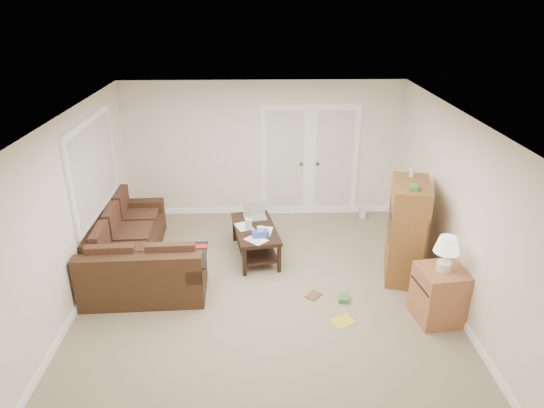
{
  "coord_description": "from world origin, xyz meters",
  "views": [
    {
      "loc": [
        -0.06,
        -5.71,
        3.87
      ],
      "look_at": [
        0.11,
        0.62,
        1.1
      ],
      "focal_mm": 32.0,
      "sensor_mm": 36.0,
      "label": 1
    }
  ],
  "objects_px": {
    "tv_armoire": "(406,230)",
    "side_cabinet": "(440,290)",
    "coffee_table": "(255,239)",
    "sectional_sofa": "(135,255)"
  },
  "relations": [
    {
      "from": "tv_armoire",
      "to": "side_cabinet",
      "type": "distance_m",
      "value": 1.13
    },
    {
      "from": "tv_armoire",
      "to": "side_cabinet",
      "type": "height_order",
      "value": "tv_armoire"
    },
    {
      "from": "coffee_table",
      "to": "side_cabinet",
      "type": "relative_size",
      "value": 1.12
    },
    {
      "from": "coffee_table",
      "to": "side_cabinet",
      "type": "bearing_deg",
      "value": -46.29
    },
    {
      "from": "sectional_sofa",
      "to": "tv_armoire",
      "type": "xyz_separation_m",
      "value": [
        3.96,
        -0.14,
        0.43
      ]
    },
    {
      "from": "coffee_table",
      "to": "side_cabinet",
      "type": "xyz_separation_m",
      "value": [
        2.34,
        -1.72,
        0.15
      ]
    },
    {
      "from": "coffee_table",
      "to": "sectional_sofa",
      "type": "bearing_deg",
      "value": -174.1
    },
    {
      "from": "sectional_sofa",
      "to": "side_cabinet",
      "type": "distance_m",
      "value": 4.29
    },
    {
      "from": "coffee_table",
      "to": "tv_armoire",
      "type": "bearing_deg",
      "value": -26.36
    },
    {
      "from": "sectional_sofa",
      "to": "side_cabinet",
      "type": "height_order",
      "value": "side_cabinet"
    }
  ]
}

